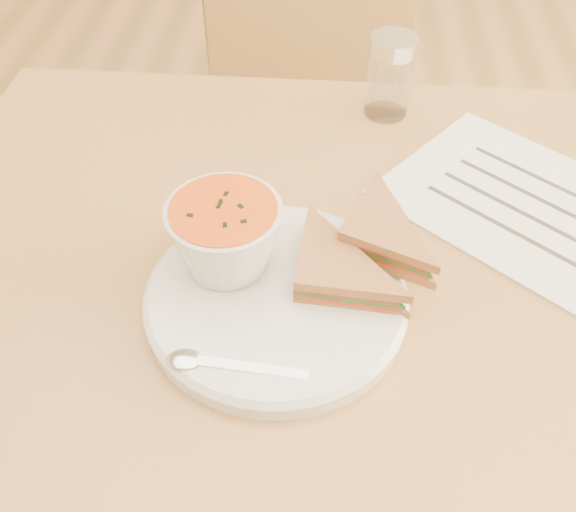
# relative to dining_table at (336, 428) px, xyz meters

# --- Properties ---
(dining_table) EXTENTS (1.00, 0.70, 0.75)m
(dining_table) POSITION_rel_dining_table_xyz_m (0.00, 0.00, 0.00)
(dining_table) COLOR brown
(dining_table) RESTS_ON floor
(chair_far) EXTENTS (0.55, 0.55, 0.97)m
(chair_far) POSITION_rel_dining_table_xyz_m (-0.02, 0.56, 0.11)
(chair_far) COLOR brown
(chair_far) RESTS_ON floor
(plate) EXTENTS (0.29, 0.29, 0.02)m
(plate) POSITION_rel_dining_table_xyz_m (-0.08, -0.08, 0.38)
(plate) COLOR silver
(plate) RESTS_ON dining_table
(soup_bowl) EXTENTS (0.13, 0.13, 0.08)m
(soup_bowl) POSITION_rel_dining_table_xyz_m (-0.13, -0.04, 0.43)
(soup_bowl) COLOR silver
(soup_bowl) RESTS_ON plate
(sandwich_half_a) EXTENTS (0.12, 0.12, 0.03)m
(sandwich_half_a) POSITION_rel_dining_table_xyz_m (-0.06, -0.09, 0.41)
(sandwich_half_a) COLOR #AA653C
(sandwich_half_a) RESTS_ON plate
(sandwich_half_b) EXTENTS (0.14, 0.14, 0.03)m
(sandwich_half_b) POSITION_rel_dining_table_xyz_m (-0.02, -0.03, 0.42)
(sandwich_half_b) COLOR #AA653C
(sandwich_half_b) RESTS_ON plate
(spoon) EXTENTS (0.17, 0.04, 0.01)m
(spoon) POSITION_rel_dining_table_xyz_m (-0.10, -0.17, 0.40)
(spoon) COLOR silver
(spoon) RESTS_ON plate
(paper_menu) EXTENTS (0.39, 0.38, 0.00)m
(paper_menu) POSITION_rel_dining_table_xyz_m (0.20, 0.09, 0.38)
(paper_menu) COLOR white
(paper_menu) RESTS_ON dining_table
(condiment_shaker) EXTENTS (0.08, 0.08, 0.11)m
(condiment_shaker) POSITION_rel_dining_table_xyz_m (0.04, 0.27, 0.43)
(condiment_shaker) COLOR silver
(condiment_shaker) RESTS_ON dining_table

